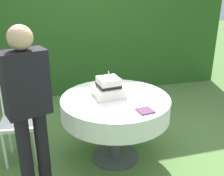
{
  "coord_description": "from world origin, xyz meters",
  "views": [
    {
      "loc": [
        -0.74,
        -2.56,
        1.9
      ],
      "look_at": [
        -0.03,
        0.04,
        0.85
      ],
      "focal_mm": 43.64,
      "sensor_mm": 36.0,
      "label": 1
    }
  ],
  "objects_px": {
    "wedding_cake": "(109,88)",
    "serving_plate_far": "(74,99)",
    "cake_table": "(115,107)",
    "standing_person": "(28,105)",
    "serving_plate_near": "(105,113)",
    "napkin_stack": "(145,111)",
    "garden_chair": "(20,113)"
  },
  "relations": [
    {
      "from": "wedding_cake",
      "to": "serving_plate_far",
      "type": "relative_size",
      "value": 2.84
    },
    {
      "from": "cake_table",
      "to": "wedding_cake",
      "type": "bearing_deg",
      "value": 123.47
    },
    {
      "from": "wedding_cake",
      "to": "standing_person",
      "type": "relative_size",
      "value": 0.21
    },
    {
      "from": "cake_table",
      "to": "serving_plate_far",
      "type": "xyz_separation_m",
      "value": [
        -0.43,
        0.08,
        0.12
      ]
    },
    {
      "from": "wedding_cake",
      "to": "serving_plate_near",
      "type": "distance_m",
      "value": 0.45
    },
    {
      "from": "wedding_cake",
      "to": "napkin_stack",
      "type": "relative_size",
      "value": 2.36
    },
    {
      "from": "napkin_stack",
      "to": "garden_chair",
      "type": "relative_size",
      "value": 0.16
    },
    {
      "from": "standing_person",
      "to": "wedding_cake",
      "type": "bearing_deg",
      "value": 28.2
    },
    {
      "from": "garden_chair",
      "to": "standing_person",
      "type": "relative_size",
      "value": 0.56
    },
    {
      "from": "serving_plate_far",
      "to": "garden_chair",
      "type": "bearing_deg",
      "value": 157.51
    },
    {
      "from": "wedding_cake",
      "to": "serving_plate_near",
      "type": "height_order",
      "value": "wedding_cake"
    },
    {
      "from": "cake_table",
      "to": "standing_person",
      "type": "xyz_separation_m",
      "value": [
        -0.87,
        -0.36,
        0.3
      ]
    },
    {
      "from": "cake_table",
      "to": "wedding_cake",
      "type": "height_order",
      "value": "wedding_cake"
    },
    {
      "from": "serving_plate_near",
      "to": "serving_plate_far",
      "type": "height_order",
      "value": "same"
    },
    {
      "from": "serving_plate_far",
      "to": "standing_person",
      "type": "bearing_deg",
      "value": -134.97
    },
    {
      "from": "wedding_cake",
      "to": "napkin_stack",
      "type": "bearing_deg",
      "value": -63.62
    },
    {
      "from": "cake_table",
      "to": "serving_plate_near",
      "type": "bearing_deg",
      "value": -119.96
    },
    {
      "from": "serving_plate_near",
      "to": "standing_person",
      "type": "distance_m",
      "value": 0.7
    },
    {
      "from": "serving_plate_near",
      "to": "serving_plate_far",
      "type": "bearing_deg",
      "value": 119.6
    },
    {
      "from": "serving_plate_far",
      "to": "standing_person",
      "type": "height_order",
      "value": "standing_person"
    },
    {
      "from": "cake_table",
      "to": "standing_person",
      "type": "distance_m",
      "value": 0.99
    },
    {
      "from": "wedding_cake",
      "to": "serving_plate_far",
      "type": "xyz_separation_m",
      "value": [
        -0.38,
        0.0,
        -0.09
      ]
    },
    {
      "from": "serving_plate_far",
      "to": "garden_chair",
      "type": "height_order",
      "value": "garden_chair"
    },
    {
      "from": "serving_plate_near",
      "to": "napkin_stack",
      "type": "relative_size",
      "value": 0.78
    },
    {
      "from": "wedding_cake",
      "to": "napkin_stack",
      "type": "xyz_separation_m",
      "value": [
        0.23,
        -0.47,
        -0.08
      ]
    },
    {
      "from": "serving_plate_far",
      "to": "napkin_stack",
      "type": "bearing_deg",
      "value": -37.5
    },
    {
      "from": "serving_plate_far",
      "to": "garden_chair",
      "type": "relative_size",
      "value": 0.14
    },
    {
      "from": "serving_plate_far",
      "to": "standing_person",
      "type": "relative_size",
      "value": 0.08
    },
    {
      "from": "garden_chair",
      "to": "standing_person",
      "type": "height_order",
      "value": "standing_person"
    },
    {
      "from": "serving_plate_near",
      "to": "standing_person",
      "type": "xyz_separation_m",
      "value": [
        -0.68,
        -0.02,
        0.18
      ]
    },
    {
      "from": "napkin_stack",
      "to": "wedding_cake",
      "type": "bearing_deg",
      "value": 116.38
    },
    {
      "from": "serving_plate_near",
      "to": "standing_person",
      "type": "bearing_deg",
      "value": -178.07
    }
  ]
}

